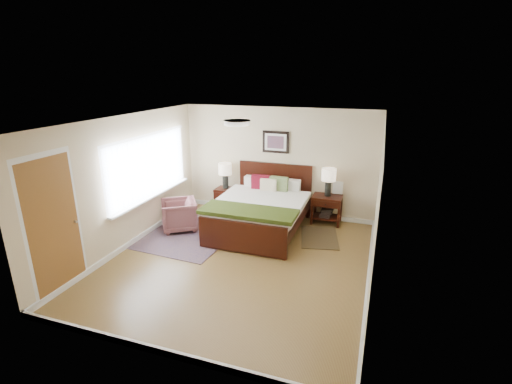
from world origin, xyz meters
TOP-DOWN VIEW (x-y plane):
  - floor at (0.00, 0.00)m, footprint 5.00×5.00m
  - back_wall at (0.00, 2.50)m, footprint 4.50×0.04m
  - front_wall at (0.00, -2.50)m, footprint 4.50×0.04m
  - left_wall at (-2.25, 0.00)m, footprint 0.04×5.00m
  - right_wall at (2.25, 0.00)m, footprint 0.04×5.00m
  - ceiling at (0.00, 0.00)m, footprint 4.50×5.00m
  - window at (-2.20, 0.70)m, footprint 0.11×2.72m
  - door at (-2.23, -1.75)m, footprint 0.06×1.00m
  - ceil_fixture at (0.00, 0.00)m, footprint 0.44×0.44m
  - bed at (-0.05, 1.39)m, footprint 1.85×2.25m
  - wall_art at (-0.05, 2.47)m, footprint 0.62×0.05m
  - nightstand_left at (-1.22, 2.25)m, footprint 0.47×0.42m
  - nightstand_right at (1.21, 2.26)m, footprint 0.64×0.48m
  - lamp_left at (-1.22, 2.27)m, footprint 0.31×0.31m
  - lamp_right at (1.21, 2.27)m, footprint 0.31×0.31m
  - armchair at (-1.72, 0.89)m, footprint 0.99×0.98m
  - rug_persian at (-1.35, 0.87)m, footprint 1.83×2.49m
  - rug_navy at (1.21, 1.43)m, footprint 0.94×1.22m

SIDE VIEW (x-z plane):
  - floor at x=0.00m, z-range 0.00..0.00m
  - rug_persian at x=-1.35m, z-range 0.00..0.01m
  - rug_navy at x=1.21m, z-range 0.00..0.01m
  - armchair at x=-1.72m, z-range 0.00..0.66m
  - nightstand_right at x=1.21m, z-range 0.06..0.70m
  - nightstand_left at x=-1.22m, z-range 0.16..0.72m
  - bed at x=-0.05m, z-range -0.05..1.16m
  - lamp_left at x=-1.22m, z-range 0.68..1.29m
  - lamp_right at x=1.21m, z-range 0.75..1.36m
  - door at x=-2.23m, z-range -0.02..2.16m
  - back_wall at x=0.00m, z-range 0.00..2.50m
  - front_wall at x=0.00m, z-range 0.00..2.50m
  - left_wall at x=-2.25m, z-range 0.00..2.50m
  - right_wall at x=2.25m, z-range 0.00..2.50m
  - window at x=-2.20m, z-range 0.72..2.04m
  - wall_art at x=-0.05m, z-range 1.47..1.97m
  - ceil_fixture at x=0.00m, z-range 2.43..2.50m
  - ceiling at x=0.00m, z-range 2.49..2.51m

